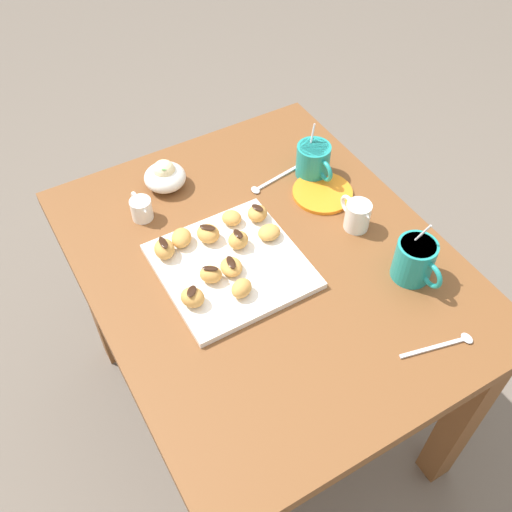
{
  "coord_description": "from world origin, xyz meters",
  "views": [
    {
      "loc": [
        0.74,
        -0.46,
        1.74
      ],
      "look_at": [
        -0.01,
        -0.02,
        0.74
      ],
      "focal_mm": 40.95,
      "sensor_mm": 36.0,
      "label": 1
    }
  ],
  "objects_px": {
    "dining_table": "(266,296)",
    "beignet_0": "(193,297)",
    "beignet_2": "(232,218)",
    "cream_pitcher_white": "(357,214)",
    "coffee_mug_teal_left": "(314,160)",
    "beignet_6": "(164,249)",
    "beignet_3": "(232,268)",
    "beignet_10": "(257,213)",
    "beignet_4": "(238,240)",
    "saucer_orange_left": "(322,193)",
    "beignet_7": "(208,234)",
    "coffee_mug_teal_right": "(415,260)",
    "beignet_9": "(242,288)",
    "pastry_plate_square": "(231,266)",
    "ice_cream_bowl": "(165,176)",
    "beignet_1": "(210,274)",
    "beignet_5": "(269,232)",
    "chocolate_sauce_pitcher": "(141,208)",
    "beignet_8": "(181,238)"
  },
  "relations": [
    {
      "from": "ice_cream_bowl",
      "to": "beignet_10",
      "type": "xyz_separation_m",
      "value": [
        0.23,
        0.14,
        -0.0
      ]
    },
    {
      "from": "coffee_mug_teal_right",
      "to": "beignet_3",
      "type": "bearing_deg",
      "value": -119.37
    },
    {
      "from": "cream_pitcher_white",
      "to": "beignet_1",
      "type": "distance_m",
      "value": 0.38
    },
    {
      "from": "beignet_7",
      "to": "beignet_10",
      "type": "distance_m",
      "value": 0.13
    },
    {
      "from": "coffee_mug_teal_left",
      "to": "beignet_1",
      "type": "distance_m",
      "value": 0.44
    },
    {
      "from": "cream_pitcher_white",
      "to": "beignet_5",
      "type": "xyz_separation_m",
      "value": [
        -0.06,
        -0.2,
        -0.01
      ]
    },
    {
      "from": "dining_table",
      "to": "beignet_9",
      "type": "relative_size",
      "value": 19.42
    },
    {
      "from": "beignet_6",
      "to": "beignet_9",
      "type": "relative_size",
      "value": 1.1
    },
    {
      "from": "pastry_plate_square",
      "to": "dining_table",
      "type": "bearing_deg",
      "value": 77.21
    },
    {
      "from": "saucer_orange_left",
      "to": "beignet_7",
      "type": "bearing_deg",
      "value": -88.74
    },
    {
      "from": "pastry_plate_square",
      "to": "beignet_2",
      "type": "xyz_separation_m",
      "value": [
        -0.11,
        0.06,
        0.02
      ]
    },
    {
      "from": "beignet_1",
      "to": "beignet_7",
      "type": "distance_m",
      "value": 0.12
    },
    {
      "from": "beignet_3",
      "to": "beignet_4",
      "type": "distance_m",
      "value": 0.08
    },
    {
      "from": "dining_table",
      "to": "beignet_3",
      "type": "distance_m",
      "value": 0.19
    },
    {
      "from": "coffee_mug_teal_right",
      "to": "beignet_10",
      "type": "relative_size",
      "value": 3.06
    },
    {
      "from": "beignet_6",
      "to": "chocolate_sauce_pitcher",
      "type": "bearing_deg",
      "value": 177.23
    },
    {
      "from": "cream_pitcher_white",
      "to": "beignet_5",
      "type": "bearing_deg",
      "value": -106.76
    },
    {
      "from": "ice_cream_bowl",
      "to": "beignet_4",
      "type": "height_order",
      "value": "ice_cream_bowl"
    },
    {
      "from": "ice_cream_bowl",
      "to": "beignet_2",
      "type": "distance_m",
      "value": 0.23
    },
    {
      "from": "beignet_10",
      "to": "beignet_4",
      "type": "bearing_deg",
      "value": -56.64
    },
    {
      "from": "beignet_2",
      "to": "beignet_9",
      "type": "relative_size",
      "value": 0.95
    },
    {
      "from": "cream_pitcher_white",
      "to": "beignet_7",
      "type": "relative_size",
      "value": 1.92
    },
    {
      "from": "dining_table",
      "to": "beignet_0",
      "type": "bearing_deg",
      "value": -79.86
    },
    {
      "from": "dining_table",
      "to": "beignet_0",
      "type": "relative_size",
      "value": 18.56
    },
    {
      "from": "pastry_plate_square",
      "to": "beignet_4",
      "type": "distance_m",
      "value": 0.06
    },
    {
      "from": "coffee_mug_teal_left",
      "to": "chocolate_sauce_pitcher",
      "type": "relative_size",
      "value": 1.48
    },
    {
      "from": "beignet_0",
      "to": "beignet_7",
      "type": "height_order",
      "value": "same"
    },
    {
      "from": "beignet_4",
      "to": "beignet_9",
      "type": "relative_size",
      "value": 0.96
    },
    {
      "from": "coffee_mug_teal_right",
      "to": "beignet_5",
      "type": "xyz_separation_m",
      "value": [
        -0.25,
        -0.22,
        -0.02
      ]
    },
    {
      "from": "coffee_mug_teal_right",
      "to": "beignet_1",
      "type": "relative_size",
      "value": 3.04
    },
    {
      "from": "beignet_8",
      "to": "beignet_9",
      "type": "bearing_deg",
      "value": 13.59
    },
    {
      "from": "beignet_7",
      "to": "beignet_5",
      "type": "bearing_deg",
      "value": 63.24
    },
    {
      "from": "beignet_2",
      "to": "beignet_7",
      "type": "xyz_separation_m",
      "value": [
        0.02,
        -0.07,
        0.0
      ]
    },
    {
      "from": "chocolate_sauce_pitcher",
      "to": "beignet_5",
      "type": "relative_size",
      "value": 1.71
    },
    {
      "from": "pastry_plate_square",
      "to": "coffee_mug_teal_left",
      "type": "xyz_separation_m",
      "value": [
        -0.18,
        0.34,
        0.04
      ]
    },
    {
      "from": "coffee_mug_teal_right",
      "to": "beignet_9",
      "type": "relative_size",
      "value": 3.0
    },
    {
      "from": "coffee_mug_teal_right",
      "to": "beignet_3",
      "type": "height_order",
      "value": "coffee_mug_teal_right"
    },
    {
      "from": "beignet_5",
      "to": "beignet_4",
      "type": "bearing_deg",
      "value": -98.28
    },
    {
      "from": "beignet_2",
      "to": "beignet_9",
      "type": "bearing_deg",
      "value": -22.9
    },
    {
      "from": "coffee_mug_teal_right",
      "to": "beignet_2",
      "type": "bearing_deg",
      "value": -140.33
    },
    {
      "from": "saucer_orange_left",
      "to": "beignet_5",
      "type": "height_order",
      "value": "beignet_5"
    },
    {
      "from": "beignet_5",
      "to": "coffee_mug_teal_right",
      "type": "bearing_deg",
      "value": 41.91
    },
    {
      "from": "beignet_1",
      "to": "beignet_10",
      "type": "relative_size",
      "value": 1.01
    },
    {
      "from": "beignet_2",
      "to": "cream_pitcher_white",
      "type": "bearing_deg",
      "value": 60.53
    },
    {
      "from": "beignet_6",
      "to": "beignet_10",
      "type": "relative_size",
      "value": 1.12
    },
    {
      "from": "saucer_orange_left",
      "to": "ice_cream_bowl",
      "type": "bearing_deg",
      "value": -124.62
    },
    {
      "from": "beignet_3",
      "to": "coffee_mug_teal_right",
      "type": "bearing_deg",
      "value": 60.63
    },
    {
      "from": "coffee_mug_teal_left",
      "to": "dining_table",
      "type": "bearing_deg",
      "value": -52.59
    },
    {
      "from": "coffee_mug_teal_left",
      "to": "beignet_6",
      "type": "distance_m",
      "value": 0.46
    },
    {
      "from": "beignet_0",
      "to": "beignet_5",
      "type": "relative_size",
      "value": 0.97
    }
  ]
}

